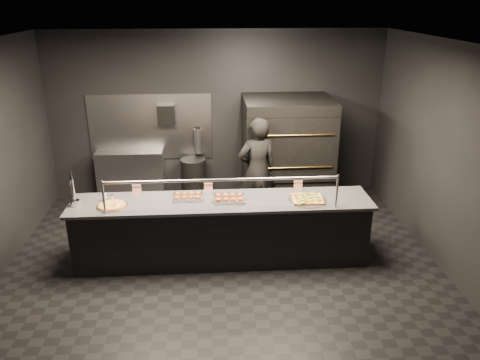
# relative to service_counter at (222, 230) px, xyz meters

# --- Properties ---
(room) EXTENTS (6.04, 6.00, 3.00)m
(room) POSITION_rel_service_counter_xyz_m (-0.02, 0.05, 1.03)
(room) COLOR black
(room) RESTS_ON ground
(service_counter) EXTENTS (4.10, 0.78, 1.37)m
(service_counter) POSITION_rel_service_counter_xyz_m (0.00, 0.00, 0.00)
(service_counter) COLOR black
(service_counter) RESTS_ON ground
(pizza_oven) EXTENTS (1.50, 1.23, 1.91)m
(pizza_oven) POSITION_rel_service_counter_xyz_m (1.20, 1.90, 0.50)
(pizza_oven) COLOR black
(pizza_oven) RESTS_ON ground
(prep_shelf) EXTENTS (1.20, 0.35, 0.90)m
(prep_shelf) POSITION_rel_service_counter_xyz_m (-1.60, 2.32, -0.01)
(prep_shelf) COLOR #99999E
(prep_shelf) RESTS_ON ground
(towel_dispenser) EXTENTS (0.30, 0.20, 0.35)m
(towel_dispenser) POSITION_rel_service_counter_xyz_m (-0.90, 2.39, 1.09)
(towel_dispenser) COLOR black
(towel_dispenser) RESTS_ON room
(fire_extinguisher) EXTENTS (0.14, 0.14, 0.51)m
(fire_extinguisher) POSITION_rel_service_counter_xyz_m (-0.35, 2.40, 0.60)
(fire_extinguisher) COLOR #B2B2B7
(fire_extinguisher) RESTS_ON room
(beer_tap) EXTENTS (0.13, 0.19, 0.51)m
(beer_tap) POSITION_rel_service_counter_xyz_m (-1.95, -0.03, 0.60)
(beer_tap) COLOR silver
(beer_tap) RESTS_ON service_counter
(round_pizza) EXTENTS (0.41, 0.41, 0.03)m
(round_pizza) POSITION_rel_service_counter_xyz_m (-1.45, -0.10, 0.47)
(round_pizza) COLOR silver
(round_pizza) RESTS_ON service_counter
(slider_tray_a) EXTENTS (0.46, 0.37, 0.07)m
(slider_tray_a) POSITION_rel_service_counter_xyz_m (-0.46, 0.12, 0.48)
(slider_tray_a) COLOR silver
(slider_tray_a) RESTS_ON service_counter
(slider_tray_b) EXTENTS (0.51, 0.43, 0.07)m
(slider_tray_b) POSITION_rel_service_counter_xyz_m (0.11, 0.01, 0.48)
(slider_tray_b) COLOR silver
(slider_tray_b) RESTS_ON service_counter
(square_pizza) EXTENTS (0.52, 0.52, 0.05)m
(square_pizza) POSITION_rel_service_counter_xyz_m (1.16, -0.08, 0.47)
(square_pizza) COLOR silver
(square_pizza) RESTS_ON service_counter
(condiment_jar) EXTENTS (0.15, 0.06, 0.10)m
(condiment_jar) POSITION_rel_service_counter_xyz_m (-1.55, 0.10, 0.50)
(condiment_jar) COLOR silver
(condiment_jar) RESTS_ON service_counter
(tent_cards) EXTENTS (2.40, 0.04, 0.15)m
(tent_cards) POSITION_rel_service_counter_xyz_m (-0.08, 0.28, 0.53)
(tent_cards) COLOR white
(tent_cards) RESTS_ON service_counter
(trash_bin) EXTENTS (0.46, 0.46, 0.76)m
(trash_bin) POSITION_rel_service_counter_xyz_m (-0.45, 2.22, -0.08)
(trash_bin) COLOR black
(trash_bin) RESTS_ON ground
(worker) EXTENTS (0.72, 0.55, 1.76)m
(worker) POSITION_rel_service_counter_xyz_m (0.61, 1.23, 0.42)
(worker) COLOR black
(worker) RESTS_ON ground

